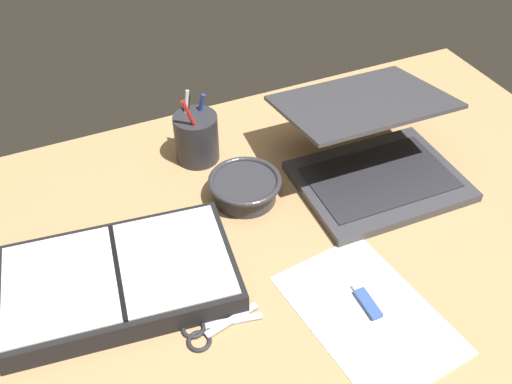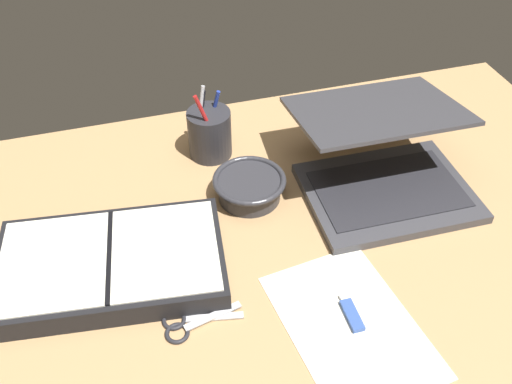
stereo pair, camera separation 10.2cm
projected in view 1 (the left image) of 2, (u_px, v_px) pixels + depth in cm
name	position (u px, v px, depth cm)	size (l,w,h in cm)	color
desk_top	(304.00, 256.00, 101.68)	(140.00, 100.00, 2.00)	tan
laptop	(373.00, 153.00, 112.99)	(32.30, 34.52, 16.21)	#38383D
bowl	(245.00, 187.00, 109.60)	(14.21, 14.21, 4.92)	#2D2D33
pen_cup	(196.00, 137.00, 117.19)	(9.04, 9.04, 16.18)	#28282D
planner	(120.00, 279.00, 93.70)	(40.29, 27.09, 4.67)	black
scissors	(205.00, 331.00, 88.45)	(12.87, 6.46, 0.80)	#B7B7BC
paper_sheet_front	(368.00, 314.00, 91.19)	(19.34, 28.54, 0.16)	silver
usb_drive	(367.00, 303.00, 92.21)	(2.09, 7.22, 1.00)	#33519E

